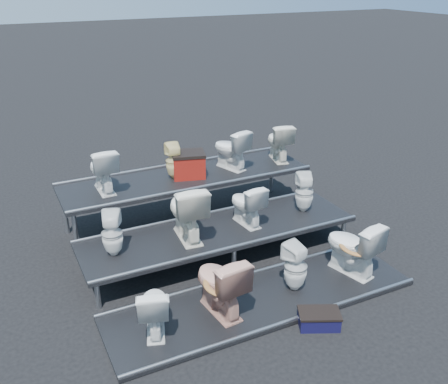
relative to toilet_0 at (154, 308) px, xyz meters
name	(u,v)px	position (x,y,z in m)	size (l,w,h in m)	color
ground	(220,256)	(1.49, 1.30, -0.39)	(80.00, 80.00, 0.00)	black
tier_front	(262,300)	(1.49, 0.00, -0.36)	(4.20, 1.20, 0.06)	black
tier_mid	(220,243)	(1.49, 1.30, -0.16)	(4.20, 1.20, 0.46)	black
tier_back	(187,199)	(1.49, 2.60, 0.04)	(4.20, 1.20, 0.86)	black
toilet_0	(154,308)	(0.00, 0.00, 0.00)	(0.37, 0.65, 0.66)	white
toilet_1	(220,283)	(0.87, 0.00, 0.09)	(0.47, 0.82, 0.84)	tan
toilet_2	(296,267)	(1.99, 0.00, 0.01)	(0.31, 0.32, 0.69)	white
toilet_3	(352,247)	(2.94, 0.00, 0.08)	(0.46, 0.81, 0.82)	white
toilet_4	(112,234)	(-0.13, 1.30, 0.39)	(0.29, 0.29, 0.64)	white
toilet_5	(187,211)	(0.96, 1.30, 0.50)	(0.48, 0.84, 0.86)	silver
toilet_6	(246,204)	(1.94, 1.30, 0.40)	(0.37, 0.65, 0.66)	white
toilet_7	(304,192)	(3.00, 1.30, 0.39)	(0.29, 0.29, 0.64)	white
toilet_8	(103,169)	(0.10, 2.60, 0.82)	(0.40, 0.70, 0.71)	white
toilet_9	(174,161)	(1.27, 2.60, 0.77)	(0.27, 0.28, 0.60)	#F0DD93
toilet_10	(231,149)	(2.32, 2.60, 0.82)	(0.39, 0.69, 0.71)	white
toilet_11	(279,141)	(3.30, 2.60, 0.82)	(0.39, 0.68, 0.70)	silver
red_crate	(188,166)	(1.51, 2.56, 0.66)	(0.52, 0.42, 0.38)	maroon
step_stool	(319,320)	(1.87, -0.74, -0.30)	(0.49, 0.29, 0.18)	black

